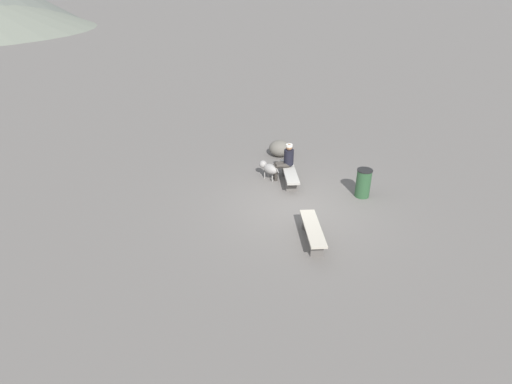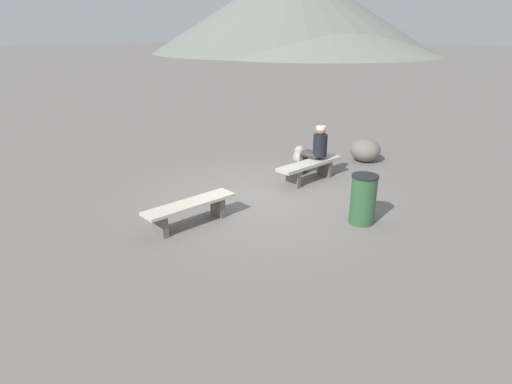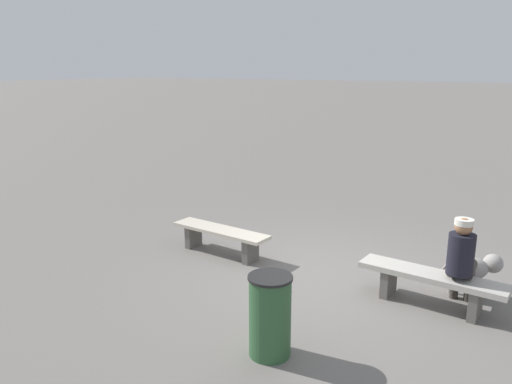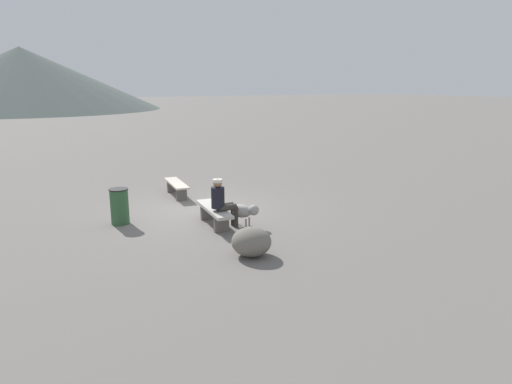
% 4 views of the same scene
% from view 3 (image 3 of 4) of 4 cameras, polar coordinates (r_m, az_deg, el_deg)
% --- Properties ---
extents(ground, '(210.00, 210.00, 0.06)m').
position_cam_3_polar(ground, '(7.68, 7.51, -9.82)').
color(ground, slate).
extents(bench_left, '(1.81, 0.54, 0.44)m').
position_cam_3_polar(bench_left, '(8.41, -4.05, -4.96)').
color(bench_left, '#605B56').
rests_on(bench_left, ground).
extents(bench_right, '(1.90, 0.54, 0.46)m').
position_cam_3_polar(bench_right, '(7.01, 19.26, -9.57)').
color(bench_right, '#605B56').
rests_on(bench_right, ground).
extents(seated_person, '(0.34, 0.66, 1.27)m').
position_cam_3_polar(seated_person, '(6.89, 22.34, -6.80)').
color(seated_person, black).
rests_on(seated_person, ground).
extents(dog, '(0.74, 0.64, 0.58)m').
position_cam_3_polar(dog, '(7.52, 23.48, -7.94)').
color(dog, gray).
rests_on(dog, ground).
extents(trash_bin, '(0.48, 0.48, 0.92)m').
position_cam_3_polar(trash_bin, '(5.55, 1.60, -13.87)').
color(trash_bin, '#2D5633').
rests_on(trash_bin, ground).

